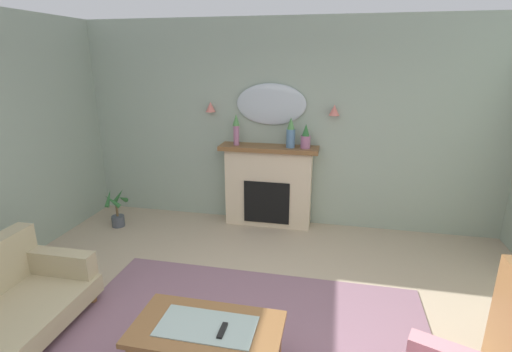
{
  "coord_description": "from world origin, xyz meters",
  "views": [
    {
      "loc": [
        0.68,
        -2.27,
        2.31
      ],
      "look_at": [
        -0.17,
        1.71,
        1.04
      ],
      "focal_mm": 26.62,
      "sensor_mm": 36.0,
      "label": 1
    }
  ],
  "objects_px": {
    "mantel_vase_centre": "(236,128)",
    "tv_remote": "(222,331)",
    "mantel_vase_left": "(306,138)",
    "wall_mirror": "(271,104)",
    "fireplace": "(268,187)",
    "mantel_vase_right": "(291,134)",
    "potted_plant_small_fern": "(117,210)",
    "coffee_table": "(207,333)",
    "wall_sconce_left": "(211,107)",
    "wall_sconce_right": "(334,110)"
  },
  "relations": [
    {
      "from": "mantel_vase_centre",
      "to": "mantel_vase_right",
      "type": "height_order",
      "value": "mantel_vase_centre"
    },
    {
      "from": "mantel_vase_centre",
      "to": "wall_mirror",
      "type": "xyz_separation_m",
      "value": [
        0.45,
        0.17,
        0.31
      ]
    },
    {
      "from": "fireplace",
      "to": "mantel_vase_right",
      "type": "bearing_deg",
      "value": -5.39
    },
    {
      "from": "wall_sconce_left",
      "to": "potted_plant_small_fern",
      "type": "xyz_separation_m",
      "value": [
        -1.24,
        -0.62,
        -1.42
      ]
    },
    {
      "from": "fireplace",
      "to": "wall_mirror",
      "type": "distance_m",
      "value": 1.15
    },
    {
      "from": "mantel_vase_centre",
      "to": "tv_remote",
      "type": "xyz_separation_m",
      "value": [
        0.63,
        -2.82,
        -0.95
      ]
    },
    {
      "from": "coffee_table",
      "to": "tv_remote",
      "type": "xyz_separation_m",
      "value": [
        0.13,
        -0.03,
        0.07
      ]
    },
    {
      "from": "fireplace",
      "to": "wall_sconce_right",
      "type": "bearing_deg",
      "value": 6.16
    },
    {
      "from": "wall_sconce_left",
      "to": "mantel_vase_right",
      "type": "bearing_deg",
      "value": -5.96
    },
    {
      "from": "wall_sconce_left",
      "to": "coffee_table",
      "type": "bearing_deg",
      "value": -72.72
    },
    {
      "from": "coffee_table",
      "to": "mantel_vase_right",
      "type": "bearing_deg",
      "value": 84.98
    },
    {
      "from": "potted_plant_small_fern",
      "to": "fireplace",
      "type": "bearing_deg",
      "value": 14.2
    },
    {
      "from": "mantel_vase_right",
      "to": "mantel_vase_left",
      "type": "xyz_separation_m",
      "value": [
        0.2,
        -0.0,
        -0.04
      ]
    },
    {
      "from": "potted_plant_small_fern",
      "to": "wall_sconce_right",
      "type": "bearing_deg",
      "value": 11.92
    },
    {
      "from": "wall_sconce_right",
      "to": "potted_plant_small_fern",
      "type": "height_order",
      "value": "wall_sconce_right"
    },
    {
      "from": "mantel_vase_centre",
      "to": "wall_sconce_right",
      "type": "distance_m",
      "value": 1.33
    },
    {
      "from": "fireplace",
      "to": "coffee_table",
      "type": "xyz_separation_m",
      "value": [
        0.05,
        -2.82,
        -0.19
      ]
    },
    {
      "from": "wall_sconce_left",
      "to": "tv_remote",
      "type": "relative_size",
      "value": 0.88
    },
    {
      "from": "mantel_vase_centre",
      "to": "mantel_vase_right",
      "type": "xyz_separation_m",
      "value": [
        0.75,
        0.0,
        -0.05
      ]
    },
    {
      "from": "mantel_vase_left",
      "to": "wall_sconce_left",
      "type": "xyz_separation_m",
      "value": [
        -1.35,
        0.12,
        0.36
      ]
    },
    {
      "from": "fireplace",
      "to": "mantel_vase_right",
      "type": "xyz_separation_m",
      "value": [
        0.3,
        -0.03,
        0.78
      ]
    },
    {
      "from": "mantel_vase_right",
      "to": "wall_mirror",
      "type": "bearing_deg",
      "value": 150.46
    },
    {
      "from": "wall_sconce_left",
      "to": "tv_remote",
      "type": "distance_m",
      "value": 3.35
    },
    {
      "from": "wall_mirror",
      "to": "mantel_vase_right",
      "type": "bearing_deg",
      "value": -29.54
    },
    {
      "from": "tv_remote",
      "to": "potted_plant_small_fern",
      "type": "distance_m",
      "value": 3.26
    },
    {
      "from": "wall_mirror",
      "to": "wall_sconce_right",
      "type": "relative_size",
      "value": 6.86
    },
    {
      "from": "mantel_vase_left",
      "to": "potted_plant_small_fern",
      "type": "distance_m",
      "value": 2.84
    },
    {
      "from": "wall_sconce_left",
      "to": "tv_remote",
      "type": "bearing_deg",
      "value": -70.63
    },
    {
      "from": "mantel_vase_centre",
      "to": "potted_plant_small_fern",
      "type": "distance_m",
      "value": 2.07
    },
    {
      "from": "mantel_vase_right",
      "to": "coffee_table",
      "type": "distance_m",
      "value": 2.96
    },
    {
      "from": "mantel_vase_left",
      "to": "potted_plant_small_fern",
      "type": "height_order",
      "value": "mantel_vase_left"
    },
    {
      "from": "mantel_vase_right",
      "to": "wall_mirror",
      "type": "relative_size",
      "value": 0.43
    },
    {
      "from": "wall_mirror",
      "to": "coffee_table",
      "type": "height_order",
      "value": "wall_mirror"
    },
    {
      "from": "mantel_vase_centre",
      "to": "mantel_vase_left",
      "type": "height_order",
      "value": "mantel_vase_centre"
    },
    {
      "from": "tv_remote",
      "to": "wall_mirror",
      "type": "bearing_deg",
      "value": 93.53
    },
    {
      "from": "wall_sconce_right",
      "to": "potted_plant_small_fern",
      "type": "xyz_separation_m",
      "value": [
        -2.94,
        -0.62,
        -1.42
      ]
    },
    {
      "from": "wall_mirror",
      "to": "mantel_vase_centre",
      "type": "bearing_deg",
      "value": -159.3
    },
    {
      "from": "tv_remote",
      "to": "potted_plant_small_fern",
      "type": "bearing_deg",
      "value": 134.39
    },
    {
      "from": "fireplace",
      "to": "mantel_vase_left",
      "type": "xyz_separation_m",
      "value": [
        0.5,
        -0.03,
        0.73
      ]
    },
    {
      "from": "fireplace",
      "to": "wall_mirror",
      "type": "relative_size",
      "value": 1.42
    },
    {
      "from": "mantel_vase_right",
      "to": "wall_sconce_left",
      "type": "bearing_deg",
      "value": 174.04
    },
    {
      "from": "mantel_vase_left",
      "to": "fireplace",
      "type": "bearing_deg",
      "value": 176.76
    },
    {
      "from": "coffee_table",
      "to": "tv_remote",
      "type": "relative_size",
      "value": 6.88
    },
    {
      "from": "mantel_vase_right",
      "to": "wall_sconce_right",
      "type": "height_order",
      "value": "wall_sconce_right"
    },
    {
      "from": "mantel_vase_centre",
      "to": "potted_plant_small_fern",
      "type": "relative_size",
      "value": 0.79
    },
    {
      "from": "mantel_vase_right",
      "to": "wall_sconce_right",
      "type": "bearing_deg",
      "value": 12.31
    },
    {
      "from": "mantel_vase_centre",
      "to": "tv_remote",
      "type": "distance_m",
      "value": 3.04
    },
    {
      "from": "potted_plant_small_fern",
      "to": "coffee_table",
      "type": "bearing_deg",
      "value": -46.87
    },
    {
      "from": "potted_plant_small_fern",
      "to": "mantel_vase_left",
      "type": "bearing_deg",
      "value": 10.94
    },
    {
      "from": "wall_mirror",
      "to": "tv_remote",
      "type": "height_order",
      "value": "wall_mirror"
    }
  ]
}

